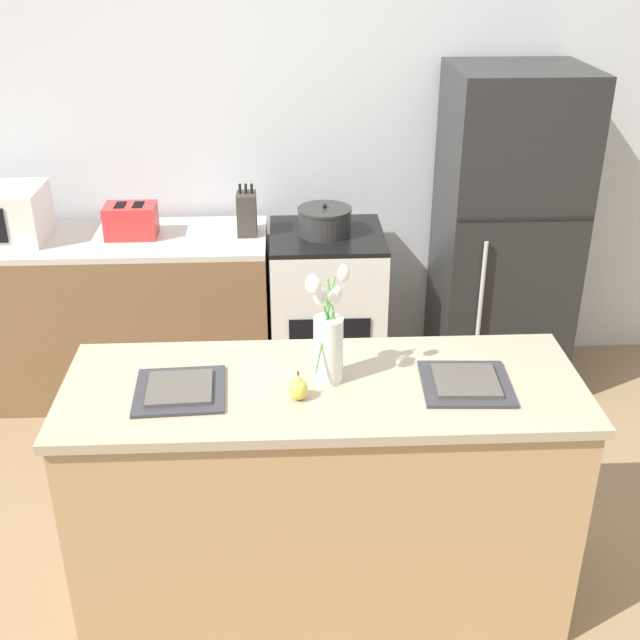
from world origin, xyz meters
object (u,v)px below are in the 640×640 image
(plate_setting_left, at_px, (180,390))
(cooking_pot, at_px, (325,221))
(pear_figurine, at_px, (298,388))
(stove_range, at_px, (326,311))
(plate_setting_right, at_px, (466,383))
(refrigerator, at_px, (505,236))
(flower_vase, at_px, (328,337))
(toaster, at_px, (131,221))
(knife_block, at_px, (247,214))

(plate_setting_left, height_order, cooking_pot, cooking_pot)
(cooking_pot, bearing_deg, pear_figurine, -95.95)
(stove_range, distance_m, plate_setting_right, 1.75)
(pear_figurine, relative_size, cooking_pot, 0.37)
(refrigerator, height_order, flower_vase, refrigerator)
(pear_figurine, distance_m, toaster, 1.89)
(plate_setting_right, distance_m, toaster, 2.16)
(plate_setting_left, bearing_deg, plate_setting_right, 0.00)
(flower_vase, relative_size, plate_setting_left, 1.36)
(stove_range, relative_size, refrigerator, 0.52)
(plate_setting_left, bearing_deg, pear_figurine, -8.70)
(stove_range, height_order, knife_block, knife_block)
(flower_vase, distance_m, plate_setting_left, 0.53)
(flower_vase, relative_size, plate_setting_right, 1.36)
(refrigerator, distance_m, toaster, 1.97)
(plate_setting_left, height_order, knife_block, knife_block)
(plate_setting_right, bearing_deg, knife_block, 115.97)
(stove_range, bearing_deg, pear_figurine, -96.35)
(flower_vase, distance_m, toaster, 1.84)
(flower_vase, xyz_separation_m, knife_block, (-0.33, 1.59, -0.10))
(flower_vase, bearing_deg, plate_setting_left, -173.25)
(pear_figurine, bearing_deg, toaster, 115.90)
(toaster, xyz_separation_m, knife_block, (0.60, 0.01, 0.03))
(plate_setting_right, bearing_deg, pear_figurine, -173.95)
(stove_range, bearing_deg, refrigerator, 0.04)
(flower_vase, bearing_deg, plate_setting_right, -7.17)
(pear_figurine, bearing_deg, cooking_pot, 84.05)
(cooking_pot, distance_m, knife_block, 0.41)
(refrigerator, relative_size, plate_setting_right, 5.53)
(plate_setting_left, height_order, toaster, toaster)
(flower_vase, relative_size, cooking_pot, 1.52)
(refrigerator, height_order, cooking_pot, refrigerator)
(plate_setting_right, xyz_separation_m, cooking_pot, (-0.40, 1.63, 0.02))
(plate_setting_left, bearing_deg, toaster, 104.59)
(knife_block, bearing_deg, plate_setting_left, -95.93)
(refrigerator, height_order, toaster, refrigerator)
(plate_setting_right, height_order, toaster, toaster)
(cooking_pot, bearing_deg, plate_setting_right, -76.20)
(plate_setting_left, bearing_deg, cooking_pot, 70.55)
(flower_vase, relative_size, knife_block, 1.60)
(pear_figurine, distance_m, plate_setting_left, 0.40)
(cooking_pot, xyz_separation_m, knife_block, (-0.40, 0.02, 0.04))
(plate_setting_left, xyz_separation_m, toaster, (-0.43, 1.64, 0.03))
(stove_range, relative_size, toaster, 3.24)
(flower_vase, height_order, plate_setting_right, flower_vase)
(stove_range, relative_size, cooking_pot, 3.20)
(flower_vase, bearing_deg, pear_figurine, -130.63)
(pear_figurine, relative_size, plate_setting_right, 0.34)
(toaster, relative_size, knife_block, 1.04)
(flower_vase, height_order, toaster, flower_vase)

